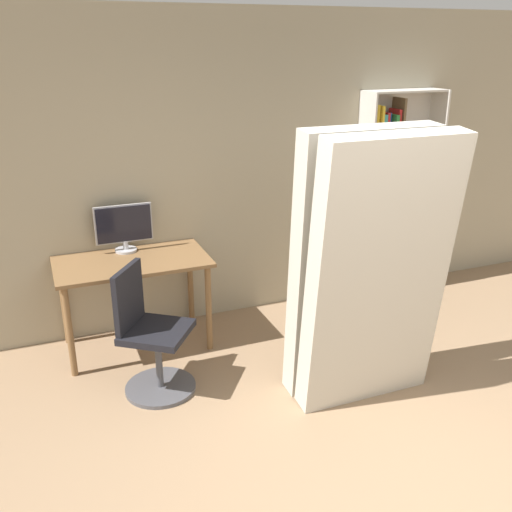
{
  "coord_description": "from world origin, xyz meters",
  "views": [
    {
      "loc": [
        -1.8,
        -1.79,
        2.43
      ],
      "look_at": [
        -0.45,
        1.58,
        1.05
      ],
      "focal_mm": 40.0,
      "sensor_mm": 36.0,
      "label": 1
    }
  ],
  "objects_px": {
    "bookshelf": "(385,201)",
    "mattress_near": "(379,277)",
    "monitor": "(124,227)",
    "office_chair": "(150,342)",
    "mattress_far": "(359,264)"
  },
  "relations": [
    {
      "from": "office_chair",
      "to": "bookshelf",
      "type": "relative_size",
      "value": 0.48
    },
    {
      "from": "bookshelf",
      "to": "mattress_far",
      "type": "xyz_separation_m",
      "value": [
        -1.14,
        -1.38,
        0.01
      ]
    },
    {
      "from": "monitor",
      "to": "bookshelf",
      "type": "bearing_deg",
      "value": -0.08
    },
    {
      "from": "mattress_near",
      "to": "monitor",
      "type": "bearing_deg",
      "value": 130.53
    },
    {
      "from": "monitor",
      "to": "office_chair",
      "type": "relative_size",
      "value": 0.49
    },
    {
      "from": "mattress_near",
      "to": "mattress_far",
      "type": "xyz_separation_m",
      "value": [
        0.0,
        0.25,
        -0.0
      ]
    },
    {
      "from": "bookshelf",
      "to": "mattress_near",
      "type": "height_order",
      "value": "bookshelf"
    },
    {
      "from": "monitor",
      "to": "mattress_near",
      "type": "distance_m",
      "value": 2.15
    },
    {
      "from": "monitor",
      "to": "bookshelf",
      "type": "relative_size",
      "value": 0.23
    },
    {
      "from": "mattress_near",
      "to": "mattress_far",
      "type": "bearing_deg",
      "value": 90.0
    },
    {
      "from": "office_chair",
      "to": "bookshelf",
      "type": "xyz_separation_m",
      "value": [
        2.55,
        0.91,
        0.56
      ]
    },
    {
      "from": "mattress_far",
      "to": "monitor",
      "type": "bearing_deg",
      "value": 135.35
    },
    {
      "from": "mattress_near",
      "to": "bookshelf",
      "type": "bearing_deg",
      "value": 55.04
    },
    {
      "from": "office_chair",
      "to": "mattress_far",
      "type": "bearing_deg",
      "value": -18.46
    },
    {
      "from": "mattress_far",
      "to": "bookshelf",
      "type": "bearing_deg",
      "value": 50.37
    }
  ]
}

